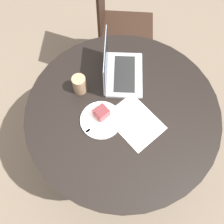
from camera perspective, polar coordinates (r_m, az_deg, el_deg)
ground_plane at (r=2.18m, az=1.60°, el=-8.59°), size 12.00×12.00×0.00m
dining_table at (r=1.60m, az=2.16°, el=-1.88°), size 1.10×1.10×0.76m
chair at (r=2.19m, az=1.17°, el=18.30°), size 0.58×0.58×1.01m
paper_document at (r=1.44m, az=5.00°, el=-2.15°), size 0.33×0.28×0.00m
plate at (r=1.44m, az=-2.41°, el=-1.73°), size 0.23×0.23×0.01m
cake_slice at (r=1.42m, az=-2.30°, el=-0.14°), size 0.08×0.09×0.06m
fork at (r=1.42m, az=-3.54°, el=-2.81°), size 0.06×0.17×0.00m
coffee_glass at (r=1.49m, az=-7.09°, el=5.98°), size 0.08×0.08×0.11m
laptop at (r=1.55m, az=1.55°, el=8.96°), size 0.35×0.38×0.25m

